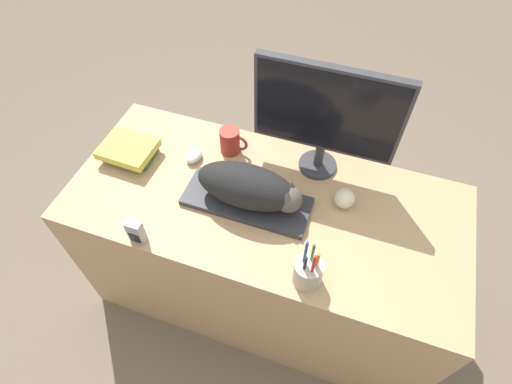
{
  "coord_description": "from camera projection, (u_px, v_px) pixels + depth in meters",
  "views": [
    {
      "loc": [
        0.26,
        -0.51,
        1.91
      ],
      "look_at": [
        -0.03,
        0.32,
        0.79
      ],
      "focal_mm": 28.0,
      "sensor_mm": 36.0,
      "label": 1
    }
  ],
  "objects": [
    {
      "name": "baseball",
      "position": [
        345.0,
        198.0,
        1.43
      ],
      "size": [
        0.08,
        0.08,
        0.08
      ],
      "color": "beige",
      "rests_on": "desk"
    },
    {
      "name": "cat",
      "position": [
        250.0,
        187.0,
        1.38
      ],
      "size": [
        0.38,
        0.16,
        0.15
      ],
      "color": "black",
      "rests_on": "keyboard"
    },
    {
      "name": "desk",
      "position": [
        263.0,
        251.0,
        1.76
      ],
      "size": [
        1.47,
        0.66,
        0.73
      ],
      "color": "tan",
      "rests_on": "ground_plane"
    },
    {
      "name": "computer_mouse",
      "position": [
        194.0,
        156.0,
        1.58
      ],
      "size": [
        0.06,
        0.08,
        0.04
      ],
      "color": "silver",
      "rests_on": "desk"
    },
    {
      "name": "book_stack",
      "position": [
        129.0,
        150.0,
        1.58
      ],
      "size": [
        0.21,
        0.17,
        0.06
      ],
      "color": "#2D6B38",
      "rests_on": "desk"
    },
    {
      "name": "ground_plane",
      "position": [
        240.0,
        349.0,
        1.85
      ],
      "size": [
        12.0,
        12.0,
        0.0
      ],
      "primitive_type": "plane",
      "color": "#6B5B4C"
    },
    {
      "name": "coffee_mug",
      "position": [
        231.0,
        141.0,
        1.58
      ],
      "size": [
        0.12,
        0.08,
        0.11
      ],
      "color": "#9E2D23",
      "rests_on": "desk"
    },
    {
      "name": "keyboard",
      "position": [
        247.0,
        201.0,
        1.45
      ],
      "size": [
        0.46,
        0.18,
        0.02
      ],
      "color": "#2D2D33",
      "rests_on": "desk"
    },
    {
      "name": "pen_cup",
      "position": [
        308.0,
        272.0,
        1.23
      ],
      "size": [
        0.09,
        0.09,
        0.21
      ],
      "color": "#B2A893",
      "rests_on": "desk"
    },
    {
      "name": "phone",
      "position": [
        136.0,
        232.0,
        1.32
      ],
      "size": [
        0.05,
        0.03,
        0.1
      ],
      "color": "#99999E",
      "rests_on": "desk"
    },
    {
      "name": "monitor",
      "position": [
        327.0,
        114.0,
        1.36
      ],
      "size": [
        0.52,
        0.15,
        0.46
      ],
      "color": "#333338",
      "rests_on": "desk"
    }
  ]
}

